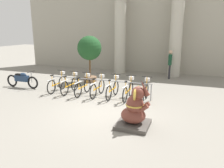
% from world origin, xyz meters
% --- Properties ---
extents(ground_plane, '(60.00, 60.00, 0.00)m').
position_xyz_m(ground_plane, '(0.00, 0.00, 0.00)').
color(ground_plane, gray).
extents(building_facade, '(20.00, 0.20, 6.00)m').
position_xyz_m(building_facade, '(0.00, 8.60, 3.00)').
color(building_facade, '#A39E8E').
rests_on(building_facade, ground_plane).
extents(column_left, '(0.98, 0.98, 5.16)m').
position_xyz_m(column_left, '(-1.87, 7.60, 2.62)').
color(column_left, '#BCB7A8').
rests_on(column_left, ground_plane).
extents(column_right, '(0.98, 0.98, 5.16)m').
position_xyz_m(column_right, '(1.87, 7.60, 2.62)').
color(column_right, '#BCB7A8').
rests_on(column_right, ground_plane).
extents(bike_rack, '(5.03, 0.05, 0.77)m').
position_xyz_m(bike_rack, '(-1.09, 1.95, 0.63)').
color(bike_rack, gray).
rests_on(bike_rack, ground_plane).
extents(bicycle_0, '(0.48, 1.66, 1.02)m').
position_xyz_m(bicycle_0, '(-3.30, 1.87, 0.41)').
color(bicycle_0, black).
rests_on(bicycle_0, ground_plane).
extents(bicycle_1, '(0.48, 1.66, 1.02)m').
position_xyz_m(bicycle_1, '(-2.57, 1.85, 0.41)').
color(bicycle_1, black).
rests_on(bicycle_1, ground_plane).
extents(bicycle_2, '(0.48, 1.66, 1.02)m').
position_xyz_m(bicycle_2, '(-1.83, 1.80, 0.41)').
color(bicycle_2, black).
rests_on(bicycle_2, ground_plane).
extents(bicycle_3, '(0.48, 1.66, 1.02)m').
position_xyz_m(bicycle_3, '(-1.09, 1.85, 0.41)').
color(bicycle_3, black).
rests_on(bicycle_3, ground_plane).
extents(bicycle_4, '(0.48, 1.66, 1.02)m').
position_xyz_m(bicycle_4, '(-0.35, 1.84, 0.41)').
color(bicycle_4, black).
rests_on(bicycle_4, ground_plane).
extents(bicycle_5, '(0.48, 1.66, 1.02)m').
position_xyz_m(bicycle_5, '(0.39, 1.84, 0.41)').
color(bicycle_5, black).
rests_on(bicycle_5, ground_plane).
extents(bicycle_6, '(0.48, 1.66, 1.02)m').
position_xyz_m(bicycle_6, '(1.13, 1.80, 0.41)').
color(bicycle_6, black).
rests_on(bicycle_6, ground_plane).
extents(elephant_statue, '(1.03, 1.03, 1.58)m').
position_xyz_m(elephant_statue, '(1.34, -0.83, 0.54)').
color(elephant_statue, '#4C4742').
rests_on(elephant_statue, ground_plane).
extents(motorcycle, '(2.03, 0.55, 0.92)m').
position_xyz_m(motorcycle, '(-5.49, 1.86, 0.45)').
color(motorcycle, black).
rests_on(motorcycle, ground_plane).
extents(person_pedestrian, '(0.24, 0.47, 1.80)m').
position_xyz_m(person_pedestrian, '(1.68, 6.76, 1.10)').
color(person_pedestrian, '#28282D').
rests_on(person_pedestrian, ground_plane).
extents(potted_tree, '(1.40, 1.40, 2.70)m').
position_xyz_m(potted_tree, '(-2.67, 4.33, 1.88)').
color(potted_tree, brown).
rests_on(potted_tree, ground_plane).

